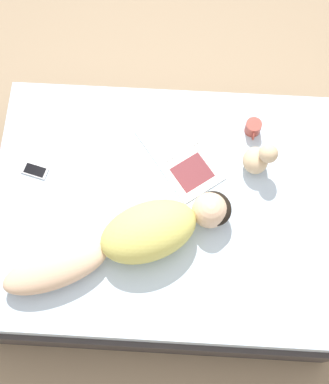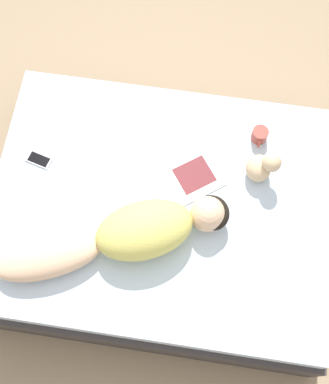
% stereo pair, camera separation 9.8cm
% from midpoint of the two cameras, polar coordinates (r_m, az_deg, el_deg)
% --- Properties ---
extents(ground_plane, '(12.00, 12.00, 0.00)m').
position_cam_midpoint_polar(ground_plane, '(3.56, -0.95, -4.13)').
color(ground_plane, '#9E8466').
extents(bed, '(1.57, 2.03, 0.53)m').
position_cam_midpoint_polar(bed, '(3.31, -1.01, -2.87)').
color(bed, '#383333').
rests_on(bed, ground_plane).
extents(person, '(0.72, 1.27, 0.24)m').
position_cam_midpoint_polar(person, '(2.89, -4.08, -4.86)').
color(person, '#DBB28E').
rests_on(person, bed).
extents(open_magazine, '(0.62, 0.56, 0.01)m').
position_cam_midpoint_polar(open_magazine, '(3.16, 0.73, 3.88)').
color(open_magazine, white).
rests_on(open_magazine, bed).
extents(coffee_mug, '(0.13, 0.09, 0.08)m').
position_cam_midpoint_polar(coffee_mug, '(3.23, 8.58, 6.79)').
color(coffee_mug, '#993D33').
rests_on(coffee_mug, bed).
extents(cell_phone, '(0.11, 0.16, 0.01)m').
position_cam_midpoint_polar(cell_phone, '(3.23, -14.50, 2.20)').
color(cell_phone, silver).
rests_on(cell_phone, bed).
extents(plush_toy, '(0.16, 0.18, 0.22)m').
position_cam_midpoint_polar(plush_toy, '(3.09, 9.16, 3.51)').
color(plush_toy, '#D1B289').
rests_on(plush_toy, bed).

